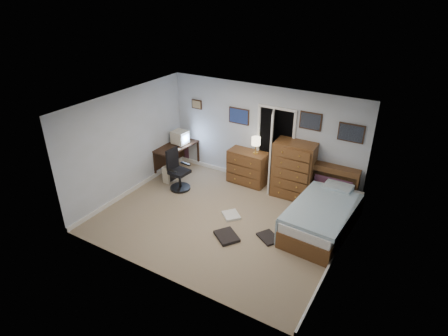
% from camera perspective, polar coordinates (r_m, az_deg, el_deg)
% --- Properties ---
extents(floor, '(5.00, 4.00, 0.02)m').
position_cam_1_polar(floor, '(8.19, -0.58, -7.90)').
color(floor, gray).
rests_on(floor, ground).
extents(computer_desk, '(0.67, 1.31, 0.74)m').
position_cam_1_polar(computer_desk, '(10.07, -7.60, 2.67)').
color(computer_desk, '#331E11').
rests_on(computer_desk, floor).
extents(crt_monitor, '(0.40, 0.38, 0.35)m').
position_cam_1_polar(crt_monitor, '(9.97, -6.71, 4.67)').
color(crt_monitor, beige).
rests_on(crt_monitor, computer_desk).
extents(keyboard, '(0.17, 0.40, 0.02)m').
position_cam_1_polar(keyboard, '(9.59, -7.69, 2.57)').
color(keyboard, beige).
rests_on(keyboard, computer_desk).
extents(pc_tower, '(0.23, 0.42, 0.44)m').
position_cam_1_polar(pc_tower, '(9.67, -8.12, -0.73)').
color(pc_tower, beige).
rests_on(pc_tower, floor).
extents(office_chair, '(0.54, 0.54, 1.03)m').
position_cam_1_polar(office_chair, '(9.21, -7.06, -0.91)').
color(office_chair, black).
rests_on(office_chair, floor).
extents(media_stack, '(0.16, 0.16, 0.79)m').
position_cam_1_polar(media_stack, '(10.64, -5.51, 3.12)').
color(media_stack, maroon).
rests_on(media_stack, floor).
extents(low_dresser, '(0.98, 0.52, 0.86)m').
position_cam_1_polar(low_dresser, '(9.41, 3.62, 0.12)').
color(low_dresser, brown).
rests_on(low_dresser, floor).
extents(table_lamp, '(0.22, 0.22, 0.42)m').
position_cam_1_polar(table_lamp, '(9.02, 4.89, 4.02)').
color(table_lamp, gold).
rests_on(table_lamp, low_dresser).
extents(doorway, '(0.96, 1.12, 2.05)m').
position_cam_1_polar(doorway, '(9.36, 8.47, 3.57)').
color(doorway, black).
rests_on(doorway, floor).
extents(tall_dresser, '(0.96, 0.60, 1.37)m').
position_cam_1_polar(tall_dresser, '(8.86, 10.58, -0.27)').
color(tall_dresser, brown).
rests_on(tall_dresser, floor).
extents(headboard_bookcase, '(1.06, 0.31, 0.95)m').
position_cam_1_polar(headboard_bookcase, '(8.82, 16.37, -2.45)').
color(headboard_bookcase, brown).
rests_on(headboard_bookcase, floor).
extents(bed, '(1.25, 2.18, 0.69)m').
position_cam_1_polar(bed, '(7.96, 14.74, -7.14)').
color(bed, brown).
rests_on(bed, floor).
extents(wall_posters, '(4.38, 0.04, 0.60)m').
position_cam_1_polar(wall_posters, '(8.75, 9.38, 7.09)').
color(wall_posters, '#331E11').
rests_on(wall_posters, floor).
extents(floor_clutter, '(1.56, 1.25, 0.07)m').
position_cam_1_polar(floor_clutter, '(7.81, 2.15, -9.50)').
color(floor_clutter, black).
rests_on(floor_clutter, floor).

